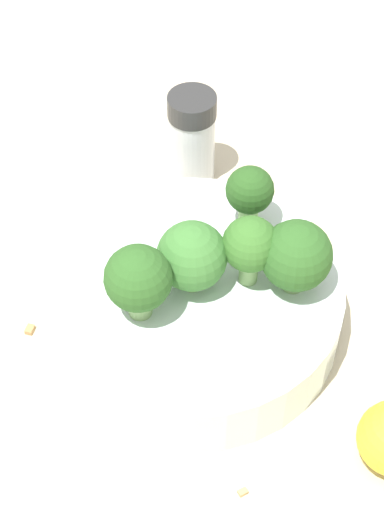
% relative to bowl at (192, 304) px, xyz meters
% --- Properties ---
extents(ground_plane, '(3.00, 3.00, 0.00)m').
position_rel_bowl_xyz_m(ground_plane, '(0.00, 0.00, -0.02)').
color(ground_plane, beige).
extents(bowl, '(0.22, 0.22, 0.05)m').
position_rel_bowl_xyz_m(bowl, '(0.00, 0.00, 0.00)').
color(bowl, silver).
rests_on(bowl, ground_plane).
extents(broccoli_floret_0, '(0.04, 0.04, 0.05)m').
position_rel_bowl_xyz_m(broccoli_floret_0, '(-0.06, -0.04, 0.06)').
color(broccoli_floret_0, '#84AD66').
rests_on(broccoli_floret_0, bowl).
extents(broccoli_floret_1, '(0.05, 0.05, 0.05)m').
position_rel_bowl_xyz_m(broccoli_floret_1, '(0.00, -0.00, 0.05)').
color(broccoli_floret_1, '#7A9E5B').
rests_on(broccoli_floret_1, bowl).
extents(broccoli_floret_2, '(0.05, 0.05, 0.06)m').
position_rel_bowl_xyz_m(broccoli_floret_2, '(-0.06, 0.03, 0.05)').
color(broccoli_floret_2, '#7A9E5B').
rests_on(broccoli_floret_2, bowl).
extents(broccoli_floret_3, '(0.05, 0.05, 0.06)m').
position_rel_bowl_xyz_m(broccoli_floret_3, '(0.04, 0.01, 0.06)').
color(broccoli_floret_3, '#84AD66').
rests_on(broccoli_floret_3, bowl).
extents(broccoli_floret_4, '(0.04, 0.04, 0.06)m').
position_rel_bowl_xyz_m(broccoli_floret_4, '(-0.04, 0.01, 0.06)').
color(broccoli_floret_4, '#84AD66').
rests_on(broccoli_floret_4, bowl).
extents(pepper_shaker, '(0.04, 0.04, 0.08)m').
position_rel_bowl_xyz_m(pepper_shaker, '(-0.06, -0.15, 0.02)').
color(pepper_shaker, silver).
rests_on(pepper_shaker, ground_plane).
extents(almond_crumb_0, '(0.01, 0.01, 0.01)m').
position_rel_bowl_xyz_m(almond_crumb_0, '(-0.04, -0.12, -0.02)').
color(almond_crumb_0, olive).
rests_on(almond_crumb_0, ground_plane).
extents(almond_crumb_1, '(0.01, 0.01, 0.01)m').
position_rel_bowl_xyz_m(almond_crumb_1, '(0.11, -0.04, -0.02)').
color(almond_crumb_1, '#AD7F4C').
rests_on(almond_crumb_1, ground_plane).
extents(almond_crumb_2, '(0.01, 0.00, 0.01)m').
position_rel_bowl_xyz_m(almond_crumb_2, '(0.02, 0.14, -0.02)').
color(almond_crumb_2, tan).
rests_on(almond_crumb_2, ground_plane).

